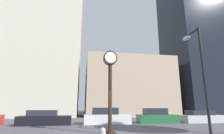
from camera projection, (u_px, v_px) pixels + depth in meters
name	position (u px, v px, depth m)	size (l,w,h in m)	color
building_tall_tower	(39.00, 38.00, 33.64)	(15.86, 12.00, 29.18)	beige
building_storefront_row	(127.00, 88.00, 34.38)	(15.87, 12.00, 10.55)	tan
building_glass_modern	(198.00, 38.00, 39.87)	(13.51, 12.00, 34.24)	black
street_clock	(110.00, 80.00, 10.91)	(0.89, 0.71, 5.19)	black
car_black	(45.00, 119.00, 15.76)	(4.68, 2.07, 1.31)	black
car_white	(107.00, 117.00, 16.77)	(4.41, 1.79, 1.52)	silver
car_green	(157.00, 117.00, 17.75)	(4.04, 1.92, 1.47)	#236038
car_silver	(202.00, 117.00, 18.37)	(4.47, 1.90, 1.24)	#BCBCC1
street_lamp_right	(198.00, 62.00, 10.02)	(0.36, 1.57, 6.08)	black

